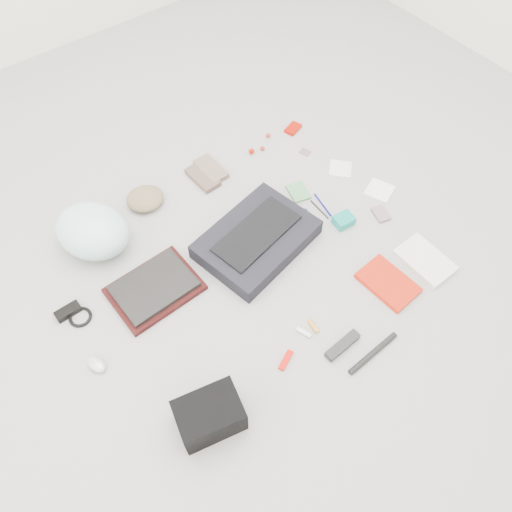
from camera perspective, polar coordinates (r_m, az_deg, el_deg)
ground_plane at (r=2.18m, az=0.00°, el=-0.74°), size 4.00×4.00×0.00m
messenger_bag at (r=2.20m, az=0.08°, el=1.91°), size 0.55×0.44×0.08m
bag_flap at (r=2.16m, az=0.08°, el=2.64°), size 0.42×0.25×0.01m
laptop_sleeve at (r=2.14m, az=-11.49°, el=-3.72°), size 0.36×0.28×0.02m
laptop at (r=2.12m, az=-11.59°, el=-3.41°), size 0.32×0.24×0.02m
bike_helmet at (r=2.26m, az=-18.20°, el=2.75°), size 0.39×0.42×0.20m
beanie at (r=2.42m, az=-12.56°, el=6.42°), size 0.21×0.21×0.06m
mitten_left at (r=2.49m, az=-6.11°, el=8.91°), size 0.10×0.19×0.03m
mitten_right at (r=2.52m, az=-5.17°, el=9.86°), size 0.10×0.19×0.03m
power_brick at (r=2.18m, az=-20.68°, el=-5.95°), size 0.10×0.05×0.03m
cable_coil at (r=2.16m, az=-19.43°, el=-6.60°), size 0.10×0.10×0.01m
mouse at (r=2.04m, az=-17.76°, el=-11.73°), size 0.07×0.10×0.03m
camera_bag at (r=1.83m, az=-5.34°, el=-17.68°), size 0.26×0.21×0.15m
multitool at (r=1.96m, az=3.42°, el=-11.79°), size 0.09×0.06×0.01m
toiletry_tube_white at (r=2.01m, az=5.49°, el=-8.68°), size 0.04×0.07×0.02m
toiletry_tube_orange at (r=2.03m, az=6.57°, el=-7.96°), size 0.03×0.06×0.02m
u_lock at (r=2.00m, az=9.85°, el=-10.04°), size 0.16×0.05×0.03m
bike_pump at (r=2.02m, az=13.22°, el=-10.76°), size 0.25×0.03×0.02m
book_red at (r=2.18m, az=14.84°, el=-2.99°), size 0.18×0.25×0.03m
book_white at (r=2.29m, az=18.76°, el=-0.48°), size 0.16×0.24×0.03m
notepad at (r=2.43m, az=4.86°, el=7.30°), size 0.11×0.13×0.01m
pen_blue at (r=2.33m, az=6.52°, el=4.28°), size 0.03×0.13×0.01m
pen_black at (r=2.37m, az=7.29°, el=5.29°), size 0.01×0.13×0.01m
pen_navy at (r=2.39m, az=7.64°, el=5.81°), size 0.04×0.15×0.01m
accordion_wallet at (r=2.32m, az=9.98°, el=4.03°), size 0.09×0.08×0.04m
card_deck at (r=2.40m, az=14.08°, el=4.67°), size 0.08×0.10×0.02m
napkin_top at (r=2.56m, az=9.63°, el=9.82°), size 0.15×0.15×0.01m
napkin_bottom at (r=2.50m, az=13.95°, el=7.30°), size 0.16×0.16×0.01m
lollipop_a at (r=2.60m, az=-0.52°, el=11.89°), size 0.03×0.03×0.03m
lollipop_b at (r=2.62m, az=0.74°, el=12.20°), size 0.03×0.03×0.02m
lollipop_c at (r=2.69m, az=1.39°, el=13.62°), size 0.03×0.03×0.02m
altoids_tin at (r=2.74m, az=4.25°, el=14.32°), size 0.10×0.08×0.02m
stamp_sheet at (r=2.62m, az=5.64°, el=11.72°), size 0.06×0.06×0.00m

